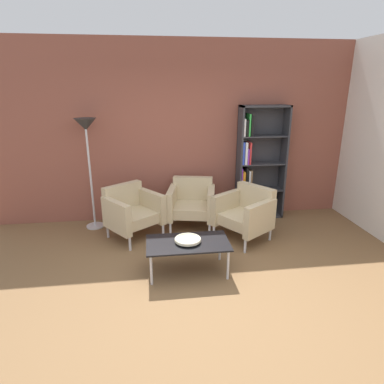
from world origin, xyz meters
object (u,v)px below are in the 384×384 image
object	(u,v)px
bookshelf_tall	(256,166)
armchair_near_window	(246,212)
armchair_by_bookshelf	(192,203)
floor_lamp_torchiere	(87,138)
armchair_spare_guest	(132,211)
decorative_bowl	(188,240)
coffee_table_low	(188,244)

from	to	relation	value
bookshelf_tall	armchair_near_window	size ratio (longest dim) A/B	2.01
armchair_by_bookshelf	floor_lamp_torchiere	size ratio (longest dim) A/B	0.48
floor_lamp_torchiere	armchair_spare_guest	bearing A→B (deg)	-34.64
decorative_bowl	armchair_by_bookshelf	size ratio (longest dim) A/B	0.38
bookshelf_tall	decorative_bowl	bearing A→B (deg)	-129.12
armchair_spare_guest	coffee_table_low	bearing A→B (deg)	-94.50
decorative_bowl	armchair_spare_guest	size ratio (longest dim) A/B	0.34
decorative_bowl	armchair_by_bookshelf	world-z (taller)	armchair_by_bookshelf
coffee_table_low	armchair_spare_guest	world-z (taller)	armchair_spare_guest
decorative_bowl	armchair_spare_guest	xyz separation A→B (m)	(-0.71, 1.11, -0.02)
coffee_table_low	armchair_by_bookshelf	size ratio (longest dim) A/B	1.20
bookshelf_tall	floor_lamp_torchiere	world-z (taller)	bookshelf_tall
coffee_table_low	bookshelf_tall	bearing A→B (deg)	50.88
bookshelf_tall	armchair_spare_guest	distance (m)	2.20
bookshelf_tall	armchair_by_bookshelf	xyz separation A→B (m)	(-1.13, -0.32, -0.49)
floor_lamp_torchiere	bookshelf_tall	bearing A→B (deg)	2.61
armchair_spare_guest	armchair_near_window	bearing A→B (deg)	-47.02
armchair_near_window	armchair_by_bookshelf	bearing A→B (deg)	-159.88
coffee_table_low	decorative_bowl	size ratio (longest dim) A/B	3.12
bookshelf_tall	decorative_bowl	world-z (taller)	bookshelf_tall
bookshelf_tall	armchair_spare_guest	bearing A→B (deg)	-164.92
armchair_near_window	armchair_by_bookshelf	size ratio (longest dim) A/B	1.13
bookshelf_tall	coffee_table_low	xyz separation A→B (m)	(-1.35, -1.66, -0.54)
armchair_by_bookshelf	armchair_spare_guest	bearing A→B (deg)	-153.88
armchair_near_window	decorative_bowl	bearing A→B (deg)	-83.95
decorative_bowl	floor_lamp_torchiere	world-z (taller)	floor_lamp_torchiere
coffee_table_low	floor_lamp_torchiere	bearing A→B (deg)	131.03
bookshelf_tall	coffee_table_low	bearing A→B (deg)	-129.12
coffee_table_low	armchair_near_window	bearing A→B (deg)	40.58
decorative_bowl	floor_lamp_torchiere	bearing A→B (deg)	131.03
coffee_table_low	armchair_spare_guest	distance (m)	1.32
armchair_spare_guest	decorative_bowl	bearing A→B (deg)	-94.50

